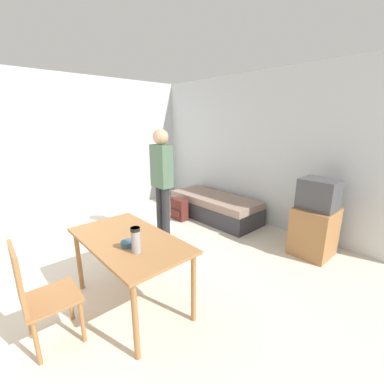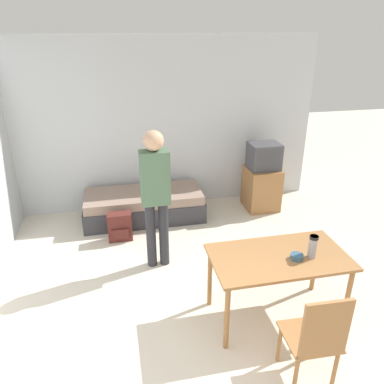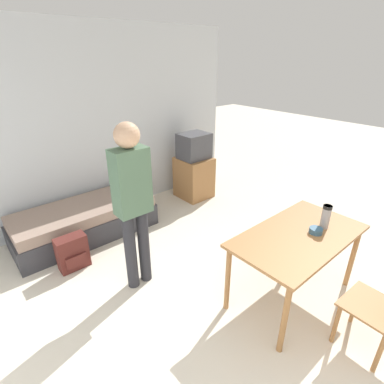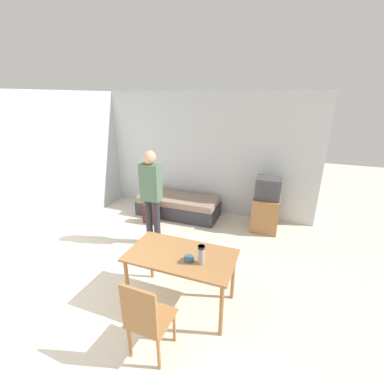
{
  "view_description": "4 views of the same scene",
  "coord_description": "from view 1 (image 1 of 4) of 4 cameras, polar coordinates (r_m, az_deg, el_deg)",
  "views": [
    {
      "loc": [
        3.0,
        -0.16,
        1.88
      ],
      "look_at": [
        0.4,
        2.21,
        0.89
      ],
      "focal_mm": 24.0,
      "sensor_mm": 36.0,
      "label": 1
    },
    {
      "loc": [
        -0.62,
        -1.9,
        2.82
      ],
      "look_at": [
        0.25,
        2.2,
        0.94
      ],
      "focal_mm": 35.0,
      "sensor_mm": 36.0,
      "label": 2
    },
    {
      "loc": [
        -1.45,
        -0.21,
        2.29
      ],
      "look_at": [
        0.46,
        2.02,
        0.93
      ],
      "focal_mm": 28.0,
      "sensor_mm": 36.0,
      "label": 3
    },
    {
      "loc": [
        1.95,
        -1.55,
        2.6
      ],
      "look_at": [
        0.49,
        2.32,
        1.05
      ],
      "focal_mm": 24.0,
      "sensor_mm": 36.0,
      "label": 4
    }
  ],
  "objects": [
    {
      "name": "thermos_flask",
      "position": [
        2.33,
        -12.39,
        -10.13
      ],
      "size": [
        0.09,
        0.09,
        0.24
      ],
      "color": "#99999E",
      "rests_on": "dining_table"
    },
    {
      "name": "tv",
      "position": [
        4.03,
        25.68,
        -5.8
      ],
      "size": [
        0.52,
        0.53,
        1.11
      ],
      "color": "#9E6B3D",
      "rests_on": "ground_plane"
    },
    {
      "name": "mate_bowl",
      "position": [
        2.5,
        -14.11,
        -11.09
      ],
      "size": [
        0.12,
        0.12,
        0.05
      ],
      "color": "#335670",
      "rests_on": "dining_table"
    },
    {
      "name": "wall_left",
      "position": [
        5.61,
        -20.49,
        9.29
      ],
      "size": [
        0.06,
        4.88,
        2.7
      ],
      "color": "silver",
      "rests_on": "ground_plane"
    },
    {
      "name": "backpack",
      "position": [
        5.01,
        -2.88,
        -3.88
      ],
      "size": [
        0.34,
        0.2,
        0.41
      ],
      "color": "#56231E",
      "rests_on": "ground_plane"
    },
    {
      "name": "wall_back",
      "position": [
        5.08,
        11.34,
        9.4
      ],
      "size": [
        5.3,
        0.06,
        2.7
      ],
      "color": "silver",
      "rests_on": "ground_plane"
    },
    {
      "name": "dining_table",
      "position": [
        2.7,
        -13.79,
        -11.69
      ],
      "size": [
        1.35,
        0.74,
        0.75
      ],
      "color": "#9E6B3D",
      "rests_on": "ground_plane"
    },
    {
      "name": "person_standing",
      "position": [
        4.02,
        -6.72,
        3.45
      ],
      "size": [
        0.34,
        0.24,
        1.76
      ],
      "color": "#28282D",
      "rests_on": "ground_plane"
    },
    {
      "name": "wooden_chair",
      "position": [
        2.57,
        -31.4,
        -18.57
      ],
      "size": [
        0.44,
        0.44,
        0.97
      ],
      "color": "#9E6B3D",
      "rests_on": "ground_plane"
    },
    {
      "name": "ground_plane",
      "position": [
        3.54,
        -34.76,
        -19.49
      ],
      "size": [
        20.0,
        20.0,
        0.0
      ],
      "primitive_type": "plane",
      "color": "beige"
    },
    {
      "name": "daybed",
      "position": [
        5.11,
        4.99,
        -3.33
      ],
      "size": [
        1.84,
        0.78,
        0.45
      ],
      "color": "#333338",
      "rests_on": "ground_plane"
    }
  ]
}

